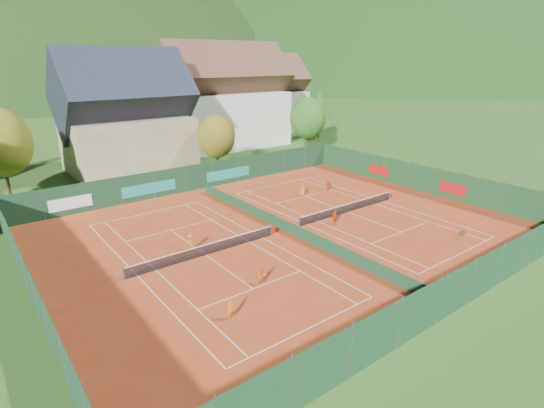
{
  "coord_description": "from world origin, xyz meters",
  "views": [
    {
      "loc": [
        -22.07,
        -26.87,
        14.59
      ],
      "look_at": [
        0.0,
        2.0,
        2.0
      ],
      "focal_mm": 28.0,
      "sensor_mm": 36.0,
      "label": 1
    }
  ],
  "objects_px": {
    "hotel_block_b": "(264,99)",
    "player_right_far_a": "(303,189)",
    "ball_hopper": "(463,232)",
    "hotel_block_a": "(225,103)",
    "player_left_near": "(231,310)",
    "player_left_mid": "(262,276)",
    "player_right_near": "(335,217)",
    "player_left_far": "(191,243)",
    "chalet": "(126,121)",
    "player_right_far_b": "(328,186)"
  },
  "relations": [
    {
      "from": "hotel_block_b",
      "to": "player_right_far_a",
      "type": "distance_m",
      "value": 43.68
    },
    {
      "from": "ball_hopper",
      "to": "player_right_far_a",
      "type": "xyz_separation_m",
      "value": [
        -2.98,
        17.15,
        0.17
      ]
    },
    {
      "from": "hotel_block_a",
      "to": "player_left_near",
      "type": "distance_m",
      "value": 52.45
    },
    {
      "from": "hotel_block_a",
      "to": "hotel_block_b",
      "type": "bearing_deg",
      "value": 29.74
    },
    {
      "from": "player_left_mid",
      "to": "player_right_near",
      "type": "xyz_separation_m",
      "value": [
        11.71,
        4.72,
        0.11
      ]
    },
    {
      "from": "player_left_far",
      "to": "player_left_near",
      "type": "bearing_deg",
      "value": 74.15
    },
    {
      "from": "hotel_block_a",
      "to": "player_left_far",
      "type": "distance_m",
      "value": 42.89
    },
    {
      "from": "hotel_block_a",
      "to": "player_right_far_a",
      "type": "distance_m",
      "value": 31.05
    },
    {
      "from": "player_left_far",
      "to": "ball_hopper",
      "type": "bearing_deg",
      "value": 146.96
    },
    {
      "from": "chalet",
      "to": "player_left_mid",
      "type": "distance_m",
      "value": 36.98
    },
    {
      "from": "ball_hopper",
      "to": "player_right_far_b",
      "type": "height_order",
      "value": "player_right_far_b"
    },
    {
      "from": "ball_hopper",
      "to": "player_right_far_a",
      "type": "height_order",
      "value": "player_right_far_a"
    },
    {
      "from": "hotel_block_a",
      "to": "player_left_far",
      "type": "height_order",
      "value": "hotel_block_a"
    },
    {
      "from": "player_left_near",
      "to": "player_left_far",
      "type": "height_order",
      "value": "player_left_far"
    },
    {
      "from": "hotel_block_a",
      "to": "ball_hopper",
      "type": "bearing_deg",
      "value": -96.27
    },
    {
      "from": "hotel_block_a",
      "to": "hotel_block_b",
      "type": "xyz_separation_m",
      "value": [
        14.0,
        8.0,
        -0.76
      ]
    },
    {
      "from": "player_left_near",
      "to": "player_left_far",
      "type": "distance_m",
      "value": 10.2
    },
    {
      "from": "player_left_mid",
      "to": "player_right_far_a",
      "type": "height_order",
      "value": "player_right_far_a"
    },
    {
      "from": "hotel_block_b",
      "to": "player_right_far_a",
      "type": "xyz_separation_m",
      "value": [
        -22.07,
        -37.23,
        -5.89
      ]
    },
    {
      "from": "chalet",
      "to": "player_left_near",
      "type": "relative_size",
      "value": 13.19
    },
    {
      "from": "ball_hopper",
      "to": "player_left_far",
      "type": "xyz_separation_m",
      "value": [
        -19.44,
        11.83,
        0.15
      ]
    },
    {
      "from": "player_right_far_a",
      "to": "player_left_far",
      "type": "bearing_deg",
      "value": 30.46
    },
    {
      "from": "ball_hopper",
      "to": "player_left_mid",
      "type": "height_order",
      "value": "player_left_mid"
    },
    {
      "from": "hotel_block_a",
      "to": "player_right_far_b",
      "type": "bearing_deg",
      "value": -99.04
    },
    {
      "from": "player_left_far",
      "to": "player_left_mid",
      "type": "bearing_deg",
      "value": 98.22
    },
    {
      "from": "hotel_block_b",
      "to": "player_left_mid",
      "type": "xyz_separation_m",
      "value": [
        -37.19,
        -50.26,
        -5.96
      ]
    },
    {
      "from": "player_left_near",
      "to": "player_right_far_a",
      "type": "height_order",
      "value": "player_right_far_a"
    },
    {
      "from": "chalet",
      "to": "player_left_far",
      "type": "distance_m",
      "value": 29.67
    },
    {
      "from": "ball_hopper",
      "to": "player_left_near",
      "type": "xyz_separation_m",
      "value": [
        -21.93,
        1.94,
        0.06
      ]
    },
    {
      "from": "chalet",
      "to": "hotel_block_b",
      "type": "bearing_deg",
      "value": 22.99
    },
    {
      "from": "player_left_far",
      "to": "player_right_near",
      "type": "bearing_deg",
      "value": 165.38
    },
    {
      "from": "player_left_near",
      "to": "player_right_near",
      "type": "distance_m",
      "value": 17.01
    },
    {
      "from": "player_right_far_a",
      "to": "player_right_far_b",
      "type": "xyz_separation_m",
      "value": [
        3.33,
        -0.59,
        -0.07
      ]
    },
    {
      "from": "chalet",
      "to": "player_right_far_a",
      "type": "bearing_deg",
      "value": -64.81
    },
    {
      "from": "chalet",
      "to": "player_left_mid",
      "type": "bearing_deg",
      "value": -96.59
    },
    {
      "from": "hotel_block_b",
      "to": "player_left_mid",
      "type": "relative_size",
      "value": 13.17
    },
    {
      "from": "chalet",
      "to": "hotel_block_a",
      "type": "relative_size",
      "value": 0.75
    },
    {
      "from": "ball_hopper",
      "to": "player_left_mid",
      "type": "bearing_deg",
      "value": 167.16
    },
    {
      "from": "hotel_block_b",
      "to": "player_right_near",
      "type": "distance_m",
      "value": 52.51
    },
    {
      "from": "hotel_block_a",
      "to": "player_right_near",
      "type": "bearing_deg",
      "value": -107.0
    },
    {
      "from": "hotel_block_a",
      "to": "player_right_near",
      "type": "relative_size",
      "value": 14.18
    },
    {
      "from": "player_right_far_a",
      "to": "player_left_mid",
      "type": "bearing_deg",
      "value": 53.33
    },
    {
      "from": "player_right_near",
      "to": "player_left_far",
      "type": "bearing_deg",
      "value": 151.66
    },
    {
      "from": "player_left_far",
      "to": "player_right_far_b",
      "type": "relative_size",
      "value": 1.08
    },
    {
      "from": "chalet",
      "to": "player_right_near",
      "type": "xyz_separation_m",
      "value": [
        7.53,
        -31.54,
        -5.86
      ]
    },
    {
      "from": "player_right_near",
      "to": "player_right_far_b",
      "type": "bearing_deg",
      "value": 33.48
    },
    {
      "from": "player_left_near",
      "to": "player_left_mid",
      "type": "distance_m",
      "value": 4.42
    },
    {
      "from": "hotel_block_a",
      "to": "player_left_near",
      "type": "bearing_deg",
      "value": -121.31
    },
    {
      "from": "player_left_near",
      "to": "player_right_near",
      "type": "relative_size",
      "value": 0.81
    },
    {
      "from": "ball_hopper",
      "to": "chalet",
      "type": "bearing_deg",
      "value": 109.0
    }
  ]
}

